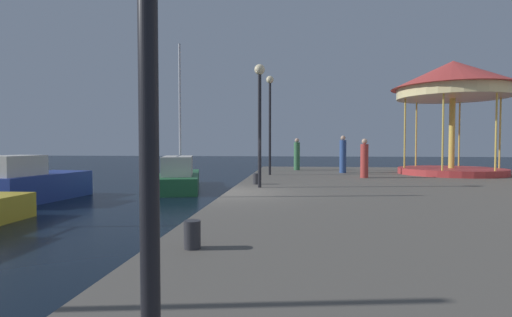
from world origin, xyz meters
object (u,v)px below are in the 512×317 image
object	(u,v)px
sailboat_green	(179,177)
lamp_post_mid_promenade	(260,103)
person_mid_promenade	(297,155)
bollard_north	(256,179)
lamp_post_far_end	(270,108)
carousel	(453,90)
person_near_carousel	(343,155)
bollard_center	(192,235)
person_by_the_water	(364,160)
motorboat_blue	(31,183)

from	to	relation	value
sailboat_green	lamp_post_mid_promenade	xyz separation A→B (m)	(4.66, -5.94, 3.04)
sailboat_green	person_mid_promenade	size ratio (longest dim) A/B	4.21
person_mid_promenade	bollard_north	bearing A→B (deg)	-100.64
sailboat_green	lamp_post_far_end	distance (m)	5.76
carousel	lamp_post_mid_promenade	xyz separation A→B (m)	(-8.85, -6.79, -1.26)
sailboat_green	person_mid_promenade	bearing A→B (deg)	28.04
lamp_post_far_end	person_near_carousel	size ratio (longest dim) A/B	2.47
carousel	bollard_center	world-z (taller)	carousel
lamp_post_mid_promenade	person_mid_promenade	bearing A→B (deg)	81.91
lamp_post_far_end	person_near_carousel	distance (m)	4.60
lamp_post_mid_promenade	person_by_the_water	distance (m)	6.34
lamp_post_far_end	bollard_center	xyz separation A→B (m)	(-0.23, -13.35, -3.00)
lamp_post_far_end	person_by_the_water	xyz separation A→B (m)	(4.24, -1.25, -2.39)
motorboat_blue	sailboat_green	bearing A→B (deg)	45.11
sailboat_green	motorboat_blue	world-z (taller)	sailboat_green
bollard_north	person_mid_promenade	xyz separation A→B (m)	(1.51, 8.05, 0.65)
bollard_center	bollard_north	xyz separation A→B (m)	(0.02, 8.92, 0.00)
bollard_center	bollard_north	world-z (taller)	same
motorboat_blue	person_mid_promenade	distance (m)	13.19
motorboat_blue	lamp_post_mid_promenade	xyz separation A→B (m)	(9.29, -1.30, 2.96)
bollard_north	person_mid_promenade	size ratio (longest dim) A/B	0.22
sailboat_green	person_near_carousel	distance (m)	8.45
bollard_center	person_by_the_water	bearing A→B (deg)	69.75
bollard_center	person_mid_promenade	world-z (taller)	person_mid_promenade
sailboat_green	carousel	size ratio (longest dim) A/B	1.33
lamp_post_mid_promenade	lamp_post_far_end	bearing A→B (deg)	90.12
motorboat_blue	person_mid_promenade	xyz separation A→B (m)	(10.58, 7.81, 0.94)
person_by_the_water	person_near_carousel	xyz separation A→B (m)	(-0.59, 2.85, 0.10)
sailboat_green	motorboat_blue	size ratio (longest dim) A/B	1.63
sailboat_green	person_by_the_water	xyz separation A→B (m)	(8.89, -1.70, 0.97)
sailboat_green	carousel	distance (m)	14.21
carousel	person_by_the_water	bearing A→B (deg)	-151.16
carousel	person_near_carousel	xyz separation A→B (m)	(-5.21, 0.30, -3.23)
carousel	sailboat_green	bearing A→B (deg)	-176.40
sailboat_green	bollard_north	xyz separation A→B (m)	(4.44, -4.88, 0.36)
lamp_post_mid_promenade	person_by_the_water	world-z (taller)	lamp_post_mid_promenade
lamp_post_mid_promenade	person_mid_promenade	world-z (taller)	lamp_post_mid_promenade
lamp_post_mid_promenade	person_near_carousel	xyz separation A→B (m)	(3.64, 7.09, -1.97)
lamp_post_mid_promenade	person_near_carousel	distance (m)	8.21
carousel	lamp_post_far_end	bearing A→B (deg)	-171.65
lamp_post_far_end	person_by_the_water	bearing A→B (deg)	-16.37
lamp_post_mid_promenade	person_mid_promenade	distance (m)	9.42
carousel	person_by_the_water	size ratio (longest dim) A/B	3.35
bollard_north	sailboat_green	bearing A→B (deg)	132.31
motorboat_blue	bollard_center	world-z (taller)	motorboat_blue
lamp_post_far_end	person_mid_promenade	size ratio (longest dim) A/B	2.61
lamp_post_mid_promenade	motorboat_blue	bearing A→B (deg)	172.05
bollard_center	bollard_north	size ratio (longest dim) A/B	1.00
person_by_the_water	bollard_center	bearing A→B (deg)	-110.25
bollard_north	person_mid_promenade	world-z (taller)	person_mid_promenade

